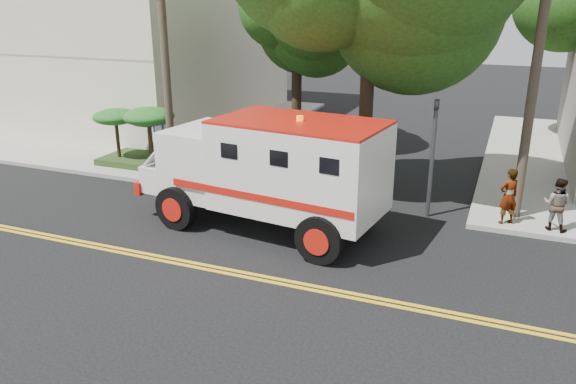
% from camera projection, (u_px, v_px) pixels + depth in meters
% --- Properties ---
extents(ground, '(100.00, 100.00, 0.00)m').
position_uv_depth(ground, '(234.00, 273.00, 13.71)').
color(ground, black).
rests_on(ground, ground).
extents(sidewalk_nw, '(17.00, 17.00, 0.15)m').
position_uv_depth(sidewalk_nw, '(125.00, 121.00, 30.28)').
color(sidewalk_nw, gray).
rests_on(sidewalk_nw, ground).
extents(building_left, '(16.00, 14.00, 10.00)m').
position_uv_depth(building_left, '(103.00, 21.00, 30.64)').
color(building_left, beige).
rests_on(building_left, sidewalk_nw).
extents(utility_pole_left, '(0.28, 0.28, 9.00)m').
position_uv_depth(utility_pole_left, '(165.00, 54.00, 19.47)').
color(utility_pole_left, '#382D23').
rests_on(utility_pole_left, ground).
extents(utility_pole_right, '(0.28, 0.28, 9.00)m').
position_uv_depth(utility_pole_right, '(536.00, 69.00, 15.44)').
color(utility_pole_right, '#382D23').
rests_on(utility_pole_right, ground).
extents(tree_left, '(4.48, 4.20, 7.70)m').
position_uv_depth(tree_left, '(302.00, 14.00, 23.10)').
color(tree_left, black).
rests_on(tree_left, ground).
extents(traffic_signal, '(0.15, 0.18, 3.60)m').
position_uv_depth(traffic_signal, '(433.00, 146.00, 16.55)').
color(traffic_signal, '#3F3F42').
rests_on(traffic_signal, ground).
extents(accessibility_sign, '(0.45, 0.10, 2.02)m').
position_uv_depth(accessibility_sign, '(160.00, 140.00, 20.86)').
color(accessibility_sign, '#3F3F42').
rests_on(accessibility_sign, ground).
extents(palm_planter, '(3.52, 2.63, 2.36)m').
position_uv_depth(palm_planter, '(139.00, 127.00, 21.60)').
color(palm_planter, '#1E3314').
rests_on(palm_planter, sidewalk_nw).
extents(armored_truck, '(7.50, 3.66, 3.29)m').
position_uv_depth(armored_truck, '(270.00, 167.00, 15.72)').
color(armored_truck, silver).
rests_on(armored_truck, ground).
extents(pedestrian_a, '(0.72, 0.68, 1.66)m').
position_uv_depth(pedestrian_a, '(508.00, 196.00, 16.08)').
color(pedestrian_a, gray).
rests_on(pedestrian_a, sidewalk_ne).
extents(pedestrian_b, '(0.86, 0.74, 1.52)m').
position_uv_depth(pedestrian_b, '(557.00, 204.00, 15.65)').
color(pedestrian_b, gray).
rests_on(pedestrian_b, sidewalk_ne).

